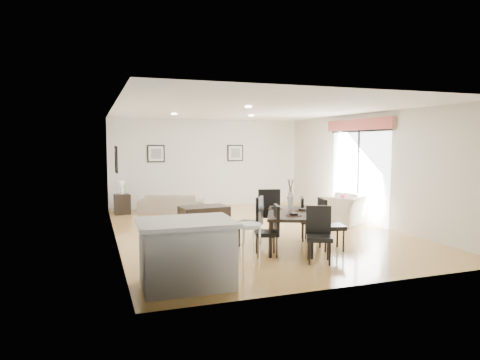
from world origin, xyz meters
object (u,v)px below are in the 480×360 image
object	(u,v)px
dining_chair_efar	(307,216)
dining_chair_head	(319,231)
armchair	(345,210)
dining_chair_enear	(328,221)
sofa	(173,203)
kitchen_island	(187,253)
dining_chair_foot	(268,210)
coffee_table	(204,215)
dining_chair_wnear	(271,228)
side_table	(122,204)
bar_stool	(248,231)
dining_table	(290,215)
dining_chair_wfar	(254,218)

from	to	relation	value
dining_chair_efar	dining_chair_head	world-z (taller)	dining_chair_head
armchair	dining_chair_enear	xyz separation A→B (m)	(-1.70, -2.05, 0.18)
dining_chair_efar	armchair	bearing A→B (deg)	-29.56
sofa	kitchen_island	distance (m)	6.27
dining_chair_foot	coffee_table	world-z (taller)	dining_chair_foot
dining_chair_wnear	kitchen_island	distance (m)	2.03
dining_chair_foot	coffee_table	bearing A→B (deg)	-46.91
sofa	dining_chair_wnear	size ratio (longest dim) A/B	2.07
armchair	dining_chair_foot	bearing A→B (deg)	-15.92
sofa	dining_chair_enear	bearing A→B (deg)	132.58
side_table	kitchen_island	world-z (taller)	kitchen_island
dining_chair_head	side_table	world-z (taller)	dining_chair_head
dining_chair_enear	dining_chair_efar	bearing A→B (deg)	11.98
armchair	coffee_table	xyz separation A→B (m)	(-3.24, 1.06, -0.13)
kitchen_island	bar_stool	size ratio (longest dim) A/B	1.63
dining_chair_efar	dining_chair_enear	bearing A→B (deg)	-156.37
dining_table	dining_chair_foot	size ratio (longest dim) A/B	1.79
side_table	dining_chair_efar	bearing A→B (deg)	-53.97
armchair	kitchen_island	distance (m)	5.56
armchair	coffee_table	distance (m)	3.41
side_table	bar_stool	size ratio (longest dim) A/B	0.68
dining_chair_wfar	sofa	bearing A→B (deg)	-135.44
dining_chair_wfar	dining_chair_enear	world-z (taller)	dining_chair_enear
dining_chair_efar	kitchen_island	world-z (taller)	kitchen_island
dining_chair_wnear	dining_table	bearing A→B (deg)	141.83
dining_chair_efar	kitchen_island	bearing A→B (deg)	148.37
sofa	dining_chair_head	distance (m)	5.89
sofa	armchair	size ratio (longest dim) A/B	1.70
dining_chair_efar	bar_stool	world-z (taller)	dining_chair_efar
sofa	dining_chair_enear	world-z (taller)	dining_chair_enear
dining_chair_wnear	bar_stool	bearing A→B (deg)	-22.01
dining_chair_enear	side_table	size ratio (longest dim) A/B	1.74
dining_chair_head	side_table	distance (m)	6.62
dining_chair_efar	coffee_table	xyz separation A→B (m)	(-1.56, 2.28, -0.26)
armchair	dining_chair_head	size ratio (longest dim) A/B	1.18
sofa	dining_chair_wfar	size ratio (longest dim) A/B	1.95
dining_chair_enear	coffee_table	size ratio (longest dim) A/B	0.85
dining_table	dining_chair_enear	world-z (taller)	dining_chair_enear
dining_chair_efar	sofa	bearing A→B (deg)	49.13
sofa	side_table	world-z (taller)	side_table
dining_table	dining_chair_wfar	world-z (taller)	dining_chair_wfar
sofa	armchair	bearing A→B (deg)	161.81
sofa	bar_stool	distance (m)	6.22
dining_chair_enear	dining_chair_wfar	bearing A→B (deg)	69.82
dining_chair_efar	kitchen_island	xyz separation A→B (m)	(-2.89, -1.94, -0.02)
dining_chair_efar	side_table	xyz separation A→B (m)	(-3.31, 4.56, -0.21)
dining_table	dining_chair_efar	bearing A→B (deg)	61.60
dining_table	armchair	bearing A→B (deg)	60.88
armchair	dining_chair_foot	xyz separation A→B (m)	(-2.29, -0.66, 0.21)
bar_stool	dining_chair_wnear	bearing A→B (deg)	52.71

